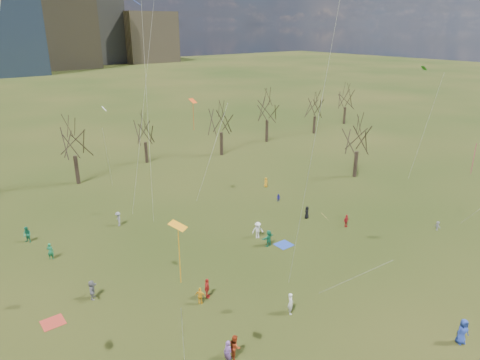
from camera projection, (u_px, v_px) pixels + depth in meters
ground at (331, 301)px, 34.49m from camera, size 500.00×500.00×0.00m
bare_tree_row at (129, 138)px, 59.95m from camera, size 113.04×29.80×9.50m
blanket_navy at (284, 245)px, 43.36m from camera, size 1.60×1.50×0.03m
blanket_crimson at (53, 322)px, 32.04m from camera, size 1.60×1.50×0.03m
person_0 at (463, 331)px, 29.70m from camera, size 1.10×0.92×1.93m
person_1 at (290, 303)px, 32.81m from camera, size 0.69×0.78×1.78m
person_2 at (235, 347)px, 28.39m from camera, size 0.97×1.08×1.81m
person_3 at (438, 226)px, 46.26m from camera, size 0.44×0.70×1.05m
person_4 at (200, 296)px, 33.98m from camera, size 0.81×0.90×1.47m
person_5 at (269, 238)px, 42.89m from camera, size 1.66×0.75×1.73m
person_6 at (307, 212)px, 49.06m from camera, size 0.85×0.72×1.47m
person_7 at (228, 353)px, 27.84m from camera, size 0.51×0.71×1.80m
person_8 at (278, 198)px, 53.76m from camera, size 0.51×0.58×1.01m
person_9 at (258, 230)px, 44.50m from camera, size 1.34×1.15×1.80m
person_10 at (346, 221)px, 47.02m from camera, size 0.86×0.41×1.43m
person_11 at (92, 290)px, 34.61m from camera, size 1.19×1.58×1.66m
person_12 at (266, 182)px, 58.62m from camera, size 0.49×0.70×1.35m
person_13 at (50, 251)px, 40.45m from camera, size 0.74×0.68×1.69m
person_14 at (27, 235)px, 43.57m from camera, size 1.01×1.06×1.73m
person_15 at (118, 219)px, 47.23m from camera, size 0.78×1.15×1.64m
person_16 at (207, 288)px, 34.73m from camera, size 0.98×1.05×1.74m
kites_airborne at (225, 156)px, 33.62m from camera, size 61.76×41.41×27.98m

